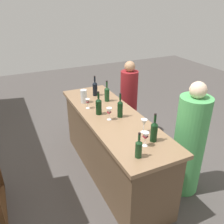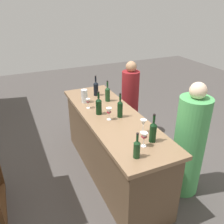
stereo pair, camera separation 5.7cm
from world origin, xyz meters
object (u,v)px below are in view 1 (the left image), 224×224
Objects in this scene: wine_bottle_rightmost_olive_green at (107,94)px; wine_bottle_far_right_near_black at (95,88)px; wine_bottle_second_left_dark_green at (154,131)px; person_center_guest at (189,144)px; wine_glass_near_left at (144,123)px; wine_glass_far_left at (88,102)px; wine_glass_near_center at (145,137)px; person_left_guest at (129,102)px; water_pitcher at (84,96)px; wine_bottle_second_right_dark_green at (99,106)px; wine_bottle_leftmost_olive_green at (139,148)px; wine_bottle_center_dark_green at (120,108)px; wine_glass_near_right at (109,112)px.

wine_bottle_far_right_near_black is (0.29, 0.08, 0.00)m from wine_bottle_rightmost_olive_green.
person_center_guest reaches higher than wine_bottle_second_left_dark_green.
wine_glass_near_left is 1.17× the size of wine_glass_far_left.
wine_glass_near_center is (-0.04, 0.14, -0.01)m from wine_bottle_second_left_dark_green.
water_pitcher is at bearing 31.03° from person_left_guest.
wine_glass_near_left is (0.21, -0.00, -0.00)m from wine_bottle_second_left_dark_green.
wine_bottle_rightmost_olive_green is 2.22× the size of wine_glass_far_left.
wine_bottle_second_right_dark_green reaches higher than wine_glass_near_left.
person_center_guest reaches higher than wine_glass_far_left.
wine_bottle_far_right_near_black is 1.33m from wine_glass_near_left.
wine_glass_far_left is (-0.41, 0.28, -0.02)m from wine_bottle_far_right_near_black.
wine_bottle_leftmost_olive_green is at bearing 168.13° from wine_bottle_rightmost_olive_green.
person_left_guest is at bearing -23.09° from wine_glass_near_left.
wine_bottle_second_left_dark_green is 1.18m from wine_glass_far_left.
wine_bottle_center_dark_green is 1.98× the size of wine_glass_near_left.
wine_bottle_center_dark_green is 0.85m from wine_bottle_far_right_near_black.
wine_glass_near_right is 1.12m from person_center_guest.
wine_bottle_leftmost_olive_green is 2.14m from person_left_guest.
wine_bottle_rightmost_olive_green is (1.24, 0.00, -0.01)m from wine_bottle_second_left_dark_green.
wine_bottle_center_dark_green reaches higher than wine_glass_near_center.
wine_bottle_far_right_near_black is (0.85, 0.02, -0.00)m from wine_bottle_center_dark_green.
wine_bottle_second_right_dark_green is 0.21× the size of person_center_guest.
wine_glass_near_center is at bearing 174.53° from wine_bottle_center_dark_green.
wine_bottle_center_dark_green reaches higher than wine_bottle_rightmost_olive_green.
wine_glass_near_left is 1.02× the size of wine_glass_near_center.
wine_bottle_leftmost_olive_green is 0.18× the size of person_center_guest.
wine_bottle_second_left_dark_green is 0.93m from wine_bottle_second_right_dark_green.
person_left_guest is (1.48, -0.63, -0.44)m from wine_glass_near_left.
wine_bottle_far_right_near_black is 1.62× the size of water_pitcher.
wine_bottle_far_right_near_black is 0.86m from person_left_guest.
wine_bottle_rightmost_olive_green is 1.04m from wine_glass_near_left.
water_pitcher is (0.22, -0.02, -0.00)m from wine_glass_far_left.
wine_bottle_second_right_dark_green is 0.74m from wine_glass_near_left.
person_left_guest reaches higher than wine_bottle_second_right_dark_green.
wine_bottle_center_dark_green reaches higher than wine_bottle_second_right_dark_green.
wine_bottle_far_right_near_black is at bearing 1.03° from wine_bottle_center_dark_green.
person_center_guest reaches higher than wine_bottle_leftmost_olive_green.
wine_bottle_second_left_dark_green is at bearing 179.31° from wine_glass_near_left.
wine_glass_near_left is 1.02× the size of wine_glass_near_right.
wine_bottle_center_dark_green is at bearing -132.12° from wine_bottle_second_right_dark_green.
water_pitcher is (0.67, 0.11, -0.01)m from wine_glass_near_right.
water_pitcher is (1.52, 0.04, -0.00)m from wine_bottle_leftmost_olive_green.
wine_bottle_far_right_near_black is at bearing 3.12° from wine_bottle_second_left_dark_green.
wine_bottle_leftmost_olive_green is 1.46m from wine_bottle_rightmost_olive_green.
wine_glass_near_left is 1.19m from water_pitcher.
wine_bottle_center_dark_green reaches higher than wine_bottle_far_right_near_black.
water_pitcher is at bearing 6.55° from wine_bottle_second_right_dark_green.
wine_glass_near_left is 0.98m from wine_glass_far_left.
wine_glass_far_left is 0.10× the size of person_left_guest.
person_left_guest is at bearing -70.31° from water_pitcher.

